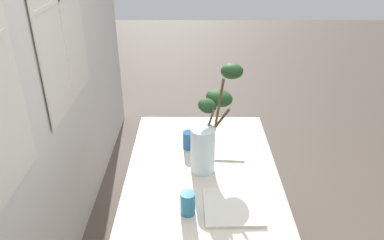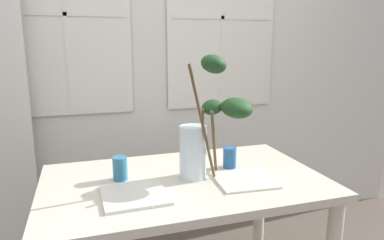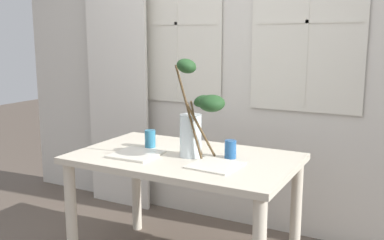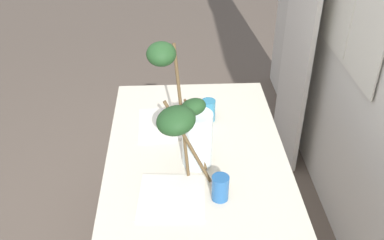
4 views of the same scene
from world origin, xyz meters
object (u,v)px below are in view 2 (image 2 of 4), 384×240
at_px(vase_with_branches, 205,133).
at_px(plate_square_right, 244,180).
at_px(dining_table, 184,200).
at_px(drinking_glass_blue_right, 230,157).
at_px(plate_square_left, 135,195).
at_px(drinking_glass_blue_left, 120,168).

relative_size(vase_with_branches, plate_square_right, 2.31).
bearing_deg(plate_square_right, dining_table, 156.26).
height_order(dining_table, drinking_glass_blue_right, drinking_glass_blue_right).
bearing_deg(vase_with_branches, drinking_glass_blue_right, 32.10).
relative_size(drinking_glass_blue_right, plate_square_left, 0.40).
bearing_deg(drinking_glass_blue_left, vase_with_branches, -15.62).
xyz_separation_m(vase_with_branches, drinking_glass_blue_right, (0.18, 0.11, -0.18)).
height_order(drinking_glass_blue_right, plate_square_left, drinking_glass_blue_right).
relative_size(drinking_glass_blue_left, plate_square_left, 0.42).
relative_size(vase_with_branches, drinking_glass_blue_right, 5.63).
bearing_deg(drinking_glass_blue_right, drinking_glass_blue_left, -179.81).
height_order(drinking_glass_blue_right, plate_square_right, drinking_glass_blue_right).
bearing_deg(vase_with_branches, dining_table, 160.26).
relative_size(dining_table, vase_with_branches, 2.19).
height_order(dining_table, plate_square_left, plate_square_left).
distance_m(vase_with_branches, drinking_glass_blue_right, 0.28).
distance_m(dining_table, plate_square_left, 0.33).
bearing_deg(drinking_glass_blue_right, plate_square_right, -92.84).
relative_size(dining_table, plate_square_right, 5.06).
xyz_separation_m(vase_with_branches, drinking_glass_blue_left, (-0.40, 0.11, -0.17)).
distance_m(vase_with_branches, drinking_glass_blue_left, 0.45).
bearing_deg(drinking_glass_blue_left, plate_square_left, -80.57).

